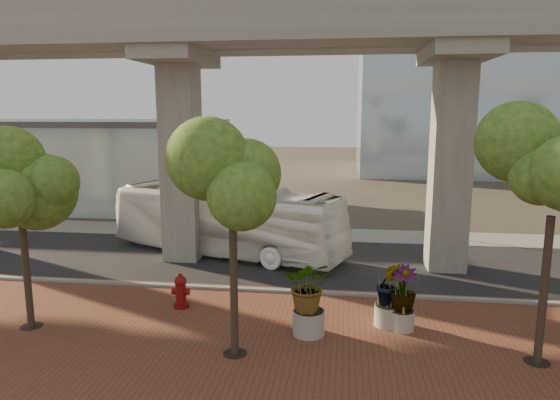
# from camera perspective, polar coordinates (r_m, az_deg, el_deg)

# --- Properties ---
(ground) EXTENTS (160.00, 160.00, 0.00)m
(ground) POSITION_cam_1_polar(r_m,az_deg,el_deg) (21.38, 3.06, -8.83)
(ground) COLOR #393429
(ground) RESTS_ON ground
(brick_plaza) EXTENTS (70.00, 13.00, 0.06)m
(brick_plaza) POSITION_cam_1_polar(r_m,az_deg,el_deg) (14.07, 0.34, -19.22)
(brick_plaza) COLOR brown
(brick_plaza) RESTS_ON ground
(asphalt_road) EXTENTS (90.00, 8.00, 0.04)m
(asphalt_road) POSITION_cam_1_polar(r_m,az_deg,el_deg) (23.27, 3.45, -7.20)
(asphalt_road) COLOR black
(asphalt_road) RESTS_ON ground
(curb_strip) EXTENTS (70.00, 0.25, 0.16)m
(curb_strip) POSITION_cam_1_polar(r_m,az_deg,el_deg) (19.48, 2.59, -10.49)
(curb_strip) COLOR gray
(curb_strip) RESTS_ON ground
(far_sidewalk) EXTENTS (90.00, 3.00, 0.06)m
(far_sidewalk) POSITION_cam_1_polar(r_m,az_deg,el_deg) (28.56, 4.25, -3.93)
(far_sidewalk) COLOR gray
(far_sidewalk) RESTS_ON ground
(transit_viaduct) EXTENTS (72.00, 5.60, 12.40)m
(transit_viaduct) POSITION_cam_1_polar(r_m,az_deg,el_deg) (22.24, 3.65, 10.99)
(transit_viaduct) COLOR #9C9A8E
(transit_viaduct) RESTS_ON ground
(station_pavilion) EXTENTS (23.00, 13.00, 6.30)m
(station_pavilion) POSITION_cam_1_polar(r_m,az_deg,el_deg) (42.26, -23.19, 4.21)
(station_pavilion) COLOR silver
(station_pavilion) RESTS_ON ground
(transit_bus) EXTENTS (12.22, 6.74, 3.34)m
(transit_bus) POSITION_cam_1_polar(r_m,az_deg,el_deg) (24.47, -6.14, -2.39)
(transit_bus) COLOR white
(transit_bus) RESTS_ON ground
(fire_hydrant) EXTENTS (0.61, 0.55, 1.23)m
(fire_hydrant) POSITION_cam_1_polar(r_m,az_deg,el_deg) (18.27, -11.27, -10.19)
(fire_hydrant) COLOR maroon
(fire_hydrant) RESTS_ON ground
(planter_front) EXTENTS (2.21, 2.21, 2.43)m
(planter_front) POSITION_cam_1_polar(r_m,az_deg,el_deg) (15.59, 3.33, -10.12)
(planter_front) COLOR #9B958C
(planter_front) RESTS_ON ground
(planter_right) EXTENTS (1.95, 1.95, 2.08)m
(planter_right) POSITION_cam_1_polar(r_m,az_deg,el_deg) (16.45, 13.86, -10.11)
(planter_right) COLOR #AAA79A
(planter_right) RESTS_ON ground
(planter_left) EXTENTS (1.95, 1.95, 2.15)m
(planter_left) POSITION_cam_1_polar(r_m,az_deg,el_deg) (16.62, 12.34, -9.69)
(planter_left) COLOR gray
(planter_left) RESTS_ON ground
(street_tree_far_west) EXTENTS (3.96, 3.96, 6.54)m
(street_tree_far_west) POSITION_cam_1_polar(r_m,az_deg,el_deg) (17.32, -27.73, 1.81)
(street_tree_far_west) COLOR #453827
(street_tree_far_west) RESTS_ON ground
(street_tree_near_west) EXTENTS (3.73, 3.73, 6.72)m
(street_tree_near_west) POSITION_cam_1_polar(r_m,az_deg,el_deg) (13.52, -5.50, 2.14)
(street_tree_near_west) COLOR #453827
(street_tree_near_west) RESTS_ON ground
(street_tree_near_east) EXTENTS (3.64, 3.64, 6.87)m
(street_tree_near_east) POSITION_cam_1_polar(r_m,az_deg,el_deg) (14.78, 28.91, 2.36)
(street_tree_near_east) COLOR #453827
(street_tree_near_east) RESTS_ON ground
(streetlamp_west) EXTENTS (0.35, 1.04, 7.15)m
(streetlamp_west) POSITION_cam_1_polar(r_m,az_deg,el_deg) (28.88, -11.28, 4.42)
(streetlamp_west) COLOR #2A2B2F
(streetlamp_west) RESTS_ON ground
(streetlamp_east) EXTENTS (0.36, 1.04, 7.18)m
(streetlamp_east) POSITION_cam_1_polar(r_m,az_deg,el_deg) (28.22, 19.56, 3.94)
(streetlamp_east) COLOR #2E2E33
(streetlamp_east) RESTS_ON ground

